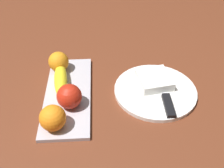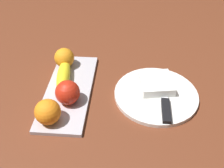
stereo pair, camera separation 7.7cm
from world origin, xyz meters
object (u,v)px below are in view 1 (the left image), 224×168
(fruit_tray, at_px, (68,95))
(knife, at_px, (167,102))
(orange_near_banana, at_px, (53,118))
(folded_napkin, at_px, (154,80))
(banana, at_px, (61,79))
(apple, at_px, (69,96))
(orange_near_apple, at_px, (59,62))
(dinner_plate, at_px, (155,91))

(fruit_tray, distance_m, knife, 0.30)
(orange_near_banana, xyz_separation_m, folded_napkin, (0.16, -0.30, -0.02))
(folded_napkin, bearing_deg, banana, 87.92)
(apple, height_order, orange_near_apple, apple)
(folded_napkin, bearing_deg, orange_near_apple, 74.04)
(fruit_tray, height_order, orange_near_banana, orange_near_banana)
(folded_napkin, height_order, knife, folded_napkin)
(orange_near_apple, distance_m, dinner_plate, 0.33)
(orange_near_apple, xyz_separation_m, knife, (-0.18, -0.33, -0.03))
(orange_near_banana, relative_size, folded_napkin, 0.67)
(knife, bearing_deg, orange_near_banana, 103.58)
(fruit_tray, bearing_deg, dinner_plate, -90.00)
(apple, bearing_deg, orange_near_banana, 154.65)
(folded_napkin, xyz_separation_m, knife, (-0.09, -0.02, -0.01))
(folded_napkin, bearing_deg, apple, 108.16)
(fruit_tray, distance_m, dinner_plate, 0.27)
(orange_near_banana, xyz_separation_m, dinner_plate, (0.13, -0.30, -0.04))
(fruit_tray, xyz_separation_m, dinner_plate, (0.00, -0.27, 0.00))
(dinner_plate, relative_size, folded_napkin, 2.44)
(dinner_plate, bearing_deg, folded_napkin, 0.00)
(folded_napkin, bearing_deg, fruit_tray, 96.72)
(knife, bearing_deg, folded_napkin, 15.10)
(apple, relative_size, knife, 0.40)
(dinner_plate, height_order, folded_napkin, folded_napkin)
(banana, height_order, orange_near_banana, orange_near_banana)
(fruit_tray, bearing_deg, orange_near_apple, 16.63)
(apple, xyz_separation_m, knife, (-0.01, -0.28, -0.03))
(banana, relative_size, orange_near_banana, 2.43)
(apple, distance_m, banana, 0.10)
(fruit_tray, distance_m, apple, 0.07)
(fruit_tray, height_order, folded_napkin, folded_napkin)
(fruit_tray, xyz_separation_m, folded_napkin, (0.03, -0.27, 0.02))
(apple, bearing_deg, banana, 19.99)
(apple, distance_m, orange_near_banana, 0.09)
(fruit_tray, bearing_deg, apple, -167.50)
(folded_napkin, distance_m, knife, 0.09)
(knife, bearing_deg, banana, 73.05)
(dinner_plate, bearing_deg, orange_near_banana, 113.92)
(orange_near_apple, relative_size, folded_napkin, 0.64)
(apple, height_order, banana, apple)
(banana, height_order, folded_napkin, banana)
(folded_napkin, bearing_deg, knife, -165.84)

